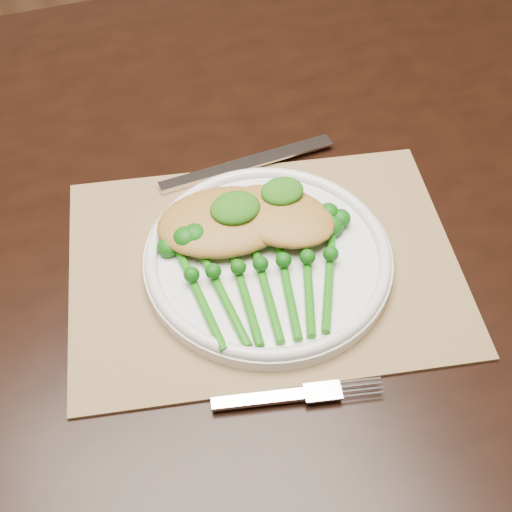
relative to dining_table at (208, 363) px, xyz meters
name	(u,v)px	position (x,y,z in m)	size (l,w,h in m)	color
floor	(261,428)	(0.11, 0.04, -0.38)	(4.00, 4.00, 0.00)	brown
dining_table	(208,363)	(0.00, 0.00, 0.00)	(1.66, 1.01, 0.75)	black
placemat	(264,265)	(0.04, -0.13, 0.37)	(0.41, 0.30, 0.00)	olive
dinner_plate	(268,258)	(0.04, -0.13, 0.39)	(0.26, 0.26, 0.02)	silver
knife	(231,168)	(0.06, 0.02, 0.38)	(0.22, 0.02, 0.01)	silver
fork	(309,393)	(0.02, -0.29, 0.38)	(0.16, 0.06, 0.00)	silver
chicken_fillet_left	(224,221)	(0.01, -0.08, 0.41)	(0.14, 0.10, 0.03)	#AF7D32
chicken_fillet_right	(279,216)	(0.07, -0.10, 0.41)	(0.12, 0.08, 0.02)	#AF7D32
pesto_dollop_left	(235,208)	(0.02, -0.08, 0.42)	(0.05, 0.05, 0.02)	#154B0A
pesto_dollop_right	(282,191)	(0.08, -0.08, 0.42)	(0.05, 0.04, 0.02)	#154B0A
broccolini_bundle	(265,285)	(0.02, -0.17, 0.40)	(0.19, 0.20, 0.04)	#17680D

